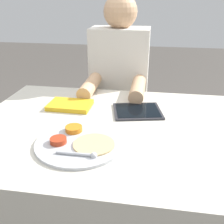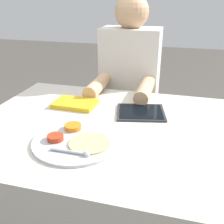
% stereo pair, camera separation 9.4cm
% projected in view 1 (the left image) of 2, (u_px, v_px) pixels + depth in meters
% --- Properties ---
extents(dining_table, '(1.09, 0.82, 0.78)m').
position_uv_depth(dining_table, '(110.00, 201.00, 1.19)').
color(dining_table, beige).
rests_on(dining_table, ground_plane).
extents(thali_tray, '(0.30, 0.30, 0.03)m').
position_uv_depth(thali_tray, '(80.00, 142.00, 0.90)').
color(thali_tray, '#B7BABF').
rests_on(thali_tray, dining_table).
extents(red_notebook, '(0.19, 0.13, 0.02)m').
position_uv_depth(red_notebook, '(70.00, 105.00, 1.19)').
color(red_notebook, silver).
rests_on(red_notebook, dining_table).
extents(tablet_device, '(0.24, 0.21, 0.01)m').
position_uv_depth(tablet_device, '(137.00, 111.00, 1.14)').
color(tablet_device, '#28282D').
rests_on(tablet_device, dining_table).
extents(person_diner, '(0.33, 0.48, 1.25)m').
position_uv_depth(person_diner, '(119.00, 108.00, 1.62)').
color(person_diner, black).
rests_on(person_diner, ground_plane).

